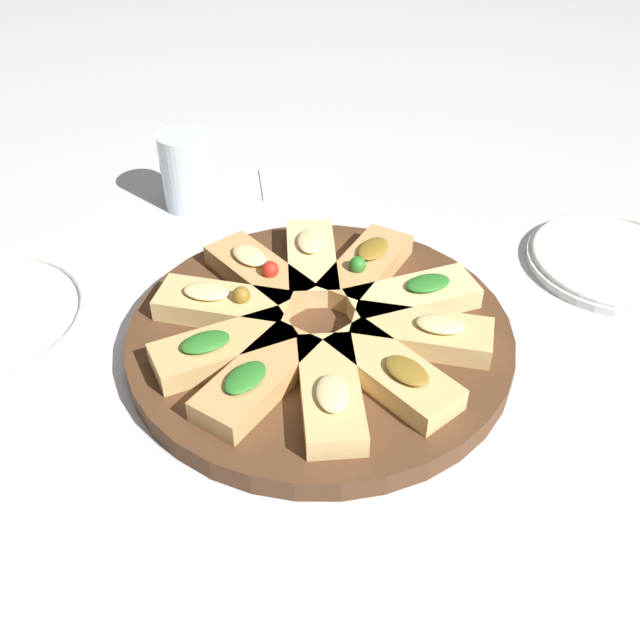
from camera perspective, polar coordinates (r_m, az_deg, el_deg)
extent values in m
plane|color=silver|center=(0.78, 0.00, -2.03)|extent=(3.00, 3.00, 0.00)
cylinder|color=#51331E|center=(0.77, 0.00, -1.36)|extent=(0.39, 0.39, 0.02)
cube|color=tan|center=(0.82, -4.64, 3.51)|extent=(0.12, 0.14, 0.02)
ellipsoid|color=beige|center=(0.82, -5.41, 4.94)|extent=(0.05, 0.06, 0.01)
sphere|color=red|center=(0.80, -3.82, 3.85)|extent=(0.02, 0.02, 0.02)
cube|color=#DBB775|center=(0.78, -7.38, 1.09)|extent=(0.15, 0.09, 0.02)
ellipsoid|color=beige|center=(0.78, -8.67, 2.18)|extent=(0.05, 0.04, 0.01)
sphere|color=olive|center=(0.76, -6.02, 1.89)|extent=(0.02, 0.02, 0.02)
cube|color=tan|center=(0.73, -7.33, -2.22)|extent=(0.15, 0.10, 0.02)
ellipsoid|color=#2D7A28|center=(0.72, -8.73, -1.66)|extent=(0.06, 0.04, 0.01)
cube|color=tan|center=(0.70, -4.75, -4.50)|extent=(0.13, 0.14, 0.02)
ellipsoid|color=#2D7A28|center=(0.68, -5.71, -4.37)|extent=(0.05, 0.06, 0.01)
cube|color=#DBB775|center=(0.68, 0.74, -5.52)|extent=(0.05, 0.14, 0.02)
ellipsoid|color=beige|center=(0.66, 0.90, -5.61)|extent=(0.03, 0.05, 0.01)
cube|color=#DBB775|center=(0.70, 5.52, -4.06)|extent=(0.12, 0.14, 0.02)
ellipsoid|color=olive|center=(0.68, 6.63, -3.85)|extent=(0.05, 0.06, 0.01)
cube|color=#DBB775|center=(0.75, 7.75, -1.07)|extent=(0.15, 0.09, 0.02)
ellipsoid|color=beige|center=(0.74, 9.18, -0.31)|extent=(0.05, 0.04, 0.01)
cube|color=#E5C689|center=(0.79, 7.03, 1.64)|extent=(0.15, 0.09, 0.02)
ellipsoid|color=#2D7A28|center=(0.79, 8.25, 2.81)|extent=(0.05, 0.04, 0.01)
cube|color=tan|center=(0.83, 3.49, 3.97)|extent=(0.12, 0.14, 0.02)
ellipsoid|color=olive|center=(0.83, 4.06, 5.45)|extent=(0.05, 0.06, 0.01)
sphere|color=#2D7A28|center=(0.80, 2.88, 4.22)|extent=(0.02, 0.02, 0.02)
cube|color=#E5C689|center=(0.84, -0.40, 4.49)|extent=(0.06, 0.14, 0.02)
ellipsoid|color=beige|center=(0.84, -0.46, 6.04)|extent=(0.03, 0.05, 0.01)
cylinder|color=white|center=(0.96, 21.50, 4.14)|extent=(0.21, 0.21, 0.01)
torus|color=white|center=(0.95, 21.60, 4.48)|extent=(0.20, 0.20, 0.01)
cylinder|color=silver|center=(1.00, -10.22, 11.11)|extent=(0.06, 0.06, 0.10)
cube|color=white|center=(1.06, -1.87, 10.49)|extent=(0.11, 0.09, 0.01)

